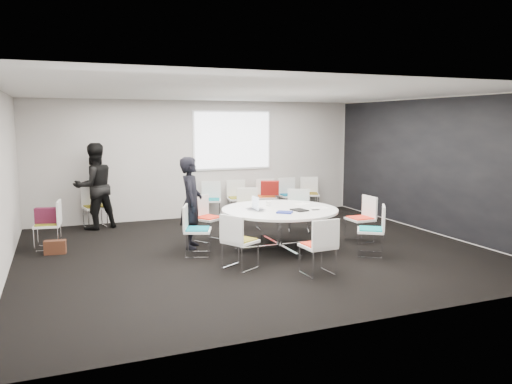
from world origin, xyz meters
name	(u,v)px	position (x,y,z in m)	size (l,w,h in m)	color
room_shell	(259,173)	(0.09, 0.00, 1.40)	(8.08, 7.08, 2.88)	black
conference_table	(280,220)	(0.50, 0.00, 0.53)	(2.11, 2.11, 0.73)	silver
projection_screen	(233,140)	(0.80, 3.46, 1.85)	(1.90, 0.03, 1.35)	white
chair_ring_a	(360,228)	(2.16, -0.14, 0.28)	(0.46, 0.47, 0.88)	silver
chair_ring_b	(299,219)	(1.46, 1.11, 0.28)	(0.60, 0.59, 0.88)	silver
chair_ring_c	(249,217)	(0.55, 1.67, 0.28)	(0.52, 0.51, 0.88)	silver
chair_ring_d	(208,227)	(-0.56, 1.01, 0.28)	(0.63, 0.63, 0.88)	silver
chair_ring_e	(197,240)	(-1.04, 0.04, 0.28)	(0.58, 0.59, 0.88)	silver
chair_ring_f	(240,252)	(-0.62, -0.98, 0.28)	(0.62, 0.62, 0.88)	silver
chair_ring_g	(318,257)	(0.37, -1.71, 0.28)	(0.48, 0.47, 0.88)	silver
chair_ring_h	(371,240)	(1.76, -1.07, 0.28)	(0.63, 0.63, 0.88)	silver
chair_back_a	(211,207)	(0.14, 3.15, 0.28)	(0.58, 0.57, 0.88)	silver
chair_back_b	(238,205)	(0.82, 3.17, 0.28)	(0.51, 0.50, 0.88)	silver
chair_back_c	(266,204)	(1.56, 3.13, 0.28)	(0.55, 0.54, 0.88)	silver
chair_back_d	(289,202)	(2.19, 3.14, 0.28)	(0.49, 0.48, 0.88)	silver
chair_back_e	(310,201)	(2.79, 3.16, 0.28)	(0.59, 0.59, 0.88)	silver
chair_spare_left	(49,234)	(-3.42, 1.48, 0.28)	(0.50, 0.51, 0.88)	silver
chair_person_back	(95,215)	(-2.51, 3.15, 0.28)	(0.54, 0.54, 0.88)	silver
person_main	(191,203)	(-0.99, 0.61, 0.84)	(0.61, 0.40, 1.67)	black
person_back	(94,186)	(-2.50, 2.98, 0.93)	(0.90, 0.70, 1.85)	black
laptop	(258,209)	(0.09, 0.04, 0.74)	(0.36, 0.23, 0.03)	#333338
laptop_lid	(255,203)	(0.03, 0.01, 0.86)	(0.30, 0.02, 0.22)	silver
notebook_black	(299,210)	(0.75, -0.31, 0.74)	(0.22, 0.30, 0.02)	black
tablet_folio	(285,212)	(0.40, -0.43, 0.74)	(0.26, 0.20, 0.03)	navy
papers_right	(302,204)	(1.11, 0.31, 0.73)	(0.30, 0.21, 0.00)	white
papers_front	(320,208)	(1.23, -0.19, 0.73)	(0.30, 0.21, 0.00)	silver
cup	(268,204)	(0.43, 0.34, 0.78)	(0.08, 0.08, 0.09)	white
phone	(316,210)	(1.05, -0.36, 0.73)	(0.14, 0.07, 0.01)	black
maroon_bag	(47,215)	(-3.44, 1.48, 0.62)	(0.40, 0.14, 0.28)	#56162E
brown_bag	(55,247)	(-3.33, 1.06, 0.12)	(0.36, 0.16, 0.24)	#452416
red_jacket	(270,188)	(1.56, 2.91, 0.70)	(0.44, 0.10, 0.35)	maroon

